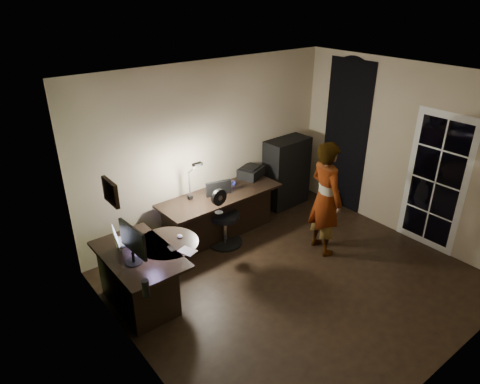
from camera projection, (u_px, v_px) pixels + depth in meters
floor at (296, 281)px, 5.86m from camera, size 4.50×4.00×0.01m
ceiling at (310, 81)px, 4.68m from camera, size 4.50×4.00×0.01m
wall_back at (210, 148)px, 6.69m from camera, size 4.50×0.01×2.70m
wall_front at (462, 269)px, 3.85m from camera, size 4.50×0.01×2.70m
wall_left at (133, 257)px, 4.02m from camera, size 0.01×4.00×2.70m
wall_right at (406, 152)px, 6.53m from camera, size 0.01×4.00×2.70m
green_wall_overlay at (135, 257)px, 4.02m from camera, size 0.00×4.00×2.70m
arched_doorway at (345, 137)px, 7.35m from camera, size 0.01×0.90×2.60m
french_door at (435, 182)px, 6.26m from camera, size 0.02×0.92×2.10m
framed_picture at (110, 192)px, 4.13m from camera, size 0.04×0.30×0.25m
desk_left at (142, 278)px, 5.32m from camera, size 0.80×1.29×0.74m
desk_right at (221, 215)px, 6.75m from camera, size 2.01×0.75×0.75m
cabinet at (286, 172)px, 7.67m from camera, size 0.84×0.45×1.24m
laptop_stand at (129, 244)px, 5.25m from camera, size 0.27×0.23×0.10m
laptop at (128, 233)px, 5.18m from camera, size 0.41×0.39×0.23m
monitor at (132, 250)px, 4.92m from camera, size 0.15×0.54×0.35m
mouse at (180, 236)px, 5.49m from camera, size 0.07×0.10×0.03m
phone at (171, 249)px, 5.25m from camera, size 0.07×0.13×0.01m
pen at (120, 250)px, 5.22m from camera, size 0.02×0.13×0.01m
speaker at (146, 288)px, 4.41m from camera, size 0.08×0.08×0.20m
notepad at (187, 251)px, 5.20m from camera, size 0.21×0.24×0.01m
desk_fan at (219, 201)px, 5.97m from camera, size 0.25×0.15×0.37m
headphones at (230, 184)px, 6.83m from camera, size 0.19×0.08×0.09m
printer at (251, 172)px, 7.15m from camera, size 0.51×0.46×0.19m
desk_lamp at (189, 178)px, 6.28m from camera, size 0.28×0.36×0.71m
office_chair at (225, 216)px, 6.51m from camera, size 0.65×0.65×0.97m
person at (326, 198)px, 6.19m from camera, size 0.53×0.69×1.74m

